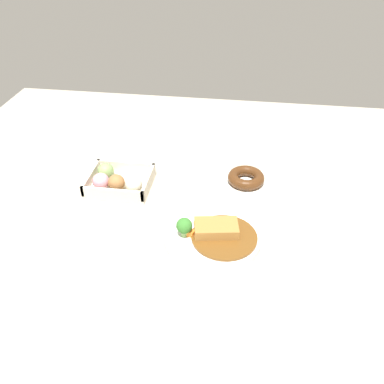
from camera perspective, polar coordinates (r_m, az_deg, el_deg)
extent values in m
plane|color=#B2A893|center=(1.02, -2.25, -4.97)|extent=(1.60, 1.60, 0.00)
cylinder|color=white|center=(0.99, 2.83, -6.17)|extent=(0.23, 0.23, 0.02)
cylinder|color=brown|center=(0.97, 4.51, -6.26)|extent=(0.16, 0.16, 0.01)
cube|color=#A87538|center=(0.97, 3.39, -5.03)|extent=(0.11, 0.08, 0.02)
cylinder|color=white|center=(1.00, 0.95, -4.68)|extent=(0.06, 0.06, 0.00)
ellipsoid|color=yellow|center=(0.99, 0.95, -4.25)|extent=(0.03, 0.03, 0.01)
cylinder|color=#8CB766|center=(0.97, -1.08, -5.71)|extent=(0.01, 0.01, 0.02)
sphere|color=#387A2D|center=(0.95, -1.09, -4.71)|extent=(0.04, 0.04, 0.04)
cube|color=orange|center=(0.97, -0.48, -5.74)|extent=(0.01, 0.01, 0.01)
cube|color=orange|center=(0.97, -0.10, -5.76)|extent=(0.02, 0.02, 0.02)
cube|color=beige|center=(1.17, -9.96, 0.90)|extent=(0.17, 0.15, 0.01)
cube|color=beige|center=(1.19, -13.87, 2.04)|extent=(0.01, 0.15, 0.03)
cube|color=beige|center=(1.14, -6.11, 1.43)|extent=(0.01, 0.15, 0.03)
cube|color=beige|center=(1.11, -11.06, -0.25)|extent=(0.17, 0.01, 0.03)
cube|color=beige|center=(1.21, -9.16, 3.56)|extent=(0.17, 0.01, 0.03)
sphere|color=pink|center=(1.15, -12.58, 1.49)|extent=(0.05, 0.05, 0.05)
sphere|color=#9E6B3D|center=(1.13, -10.49, 1.29)|extent=(0.05, 0.05, 0.05)
sphere|color=#EFE5C6|center=(1.12, -8.13, 1.01)|extent=(0.05, 0.05, 0.05)
sphere|color=#84A860|center=(1.19, -11.93, 2.88)|extent=(0.05, 0.05, 0.05)
cube|color=white|center=(1.19, 7.48, 1.34)|extent=(0.14, 0.14, 0.00)
torus|color=#4C2B14|center=(1.18, 7.55, 1.99)|extent=(0.11, 0.11, 0.03)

